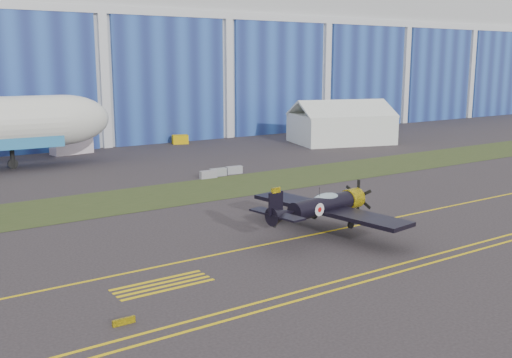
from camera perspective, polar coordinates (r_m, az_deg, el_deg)
ground at (r=52.47m, az=5.23°, el=-3.34°), size 260.00×260.00×0.00m
grass_median at (r=63.60m, az=-2.78°, el=-0.71°), size 260.00×10.00×0.02m
hangar at (r=115.59m, az=-18.28°, el=11.55°), size 220.00×45.70×30.00m
taxiway_centreline at (r=48.85m, az=8.95°, el=-4.53°), size 200.00×0.20×0.02m
edge_line_near at (r=42.74m, az=17.73°, el=-7.23°), size 80.00×0.20×0.02m
edge_line_far at (r=43.33m, az=16.69°, el=-6.92°), size 80.00×0.20×0.02m
hold_short_ladder at (r=36.65m, az=-8.88°, el=-9.92°), size 6.00×2.40×0.02m
guard_board_left at (r=31.83m, az=-12.47°, el=-13.10°), size 1.20×0.15×0.35m
warbird at (r=45.95m, az=6.32°, el=-2.54°), size 13.47×15.52×4.16m
tent at (r=98.34m, az=8.11°, el=5.47°), size 17.64×14.91×7.03m
shipping_container at (r=89.83m, az=-17.17°, el=3.09°), size 6.02×3.18×2.48m
tug at (r=97.09m, az=-7.24°, el=3.76°), size 2.81×2.19×1.44m
barrier_a at (r=68.13m, az=-4.56°, el=0.43°), size 2.02×0.66×0.90m
barrier_b at (r=69.42m, az=-3.64°, el=0.65°), size 2.03×0.72×0.90m
barrier_c at (r=70.73m, az=-2.11°, el=0.86°), size 2.04×0.74×0.90m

